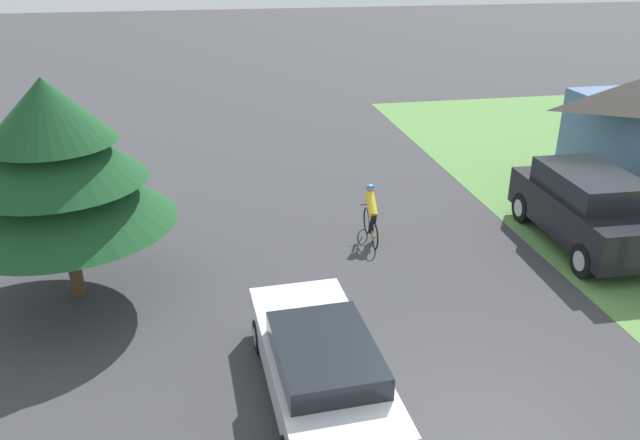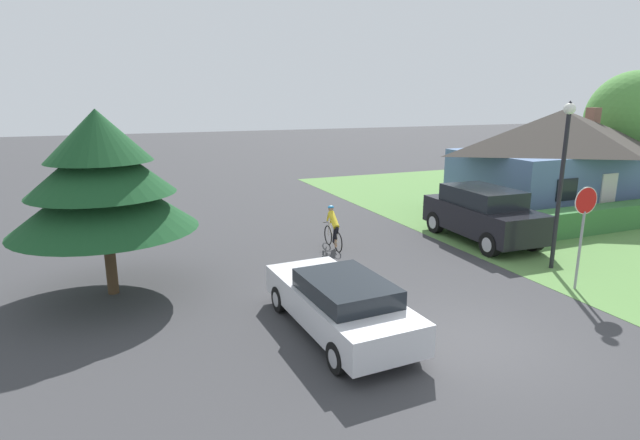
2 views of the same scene
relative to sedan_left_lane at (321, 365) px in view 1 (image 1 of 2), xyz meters
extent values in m
cube|color=silver|center=(0.00, 0.07, -0.08)|extent=(1.98, 4.68, 0.67)
cube|color=black|center=(0.01, -0.29, 0.45)|extent=(1.67, 2.32, 0.39)
cylinder|color=black|center=(-0.86, 1.60, -0.39)|extent=(0.28, 0.64, 0.63)
cylinder|color=#ADADB2|center=(-0.86, 1.60, -0.39)|extent=(0.28, 0.38, 0.36)
cylinder|color=black|center=(0.72, 1.66, -0.39)|extent=(0.28, 0.64, 0.63)
cylinder|color=#ADADB2|center=(0.72, 1.66, -0.39)|extent=(0.28, 0.38, 0.36)
cylinder|color=black|center=(0.86, -1.46, -0.39)|extent=(0.28, 0.64, 0.63)
cylinder|color=#ADADB2|center=(0.86, -1.46, -0.39)|extent=(0.28, 0.38, 0.36)
torus|color=black|center=(2.46, 5.46, -0.37)|extent=(0.07, 0.71, 0.71)
torus|color=black|center=(2.50, 6.41, -0.37)|extent=(0.07, 0.71, 0.71)
cylinder|color=beige|center=(2.47, 5.69, -0.22)|extent=(0.04, 0.17, 0.54)
cylinder|color=beige|center=(2.48, 6.04, -0.17)|extent=(0.06, 0.60, 0.65)
cylinder|color=beige|center=(2.48, 5.98, 0.10)|extent=(0.07, 0.71, 0.12)
cylinder|color=beige|center=(2.46, 5.61, -0.42)|extent=(0.05, 0.32, 0.15)
cylinder|color=beige|center=(2.46, 5.54, -0.16)|extent=(0.04, 0.20, 0.43)
cylinder|color=beige|center=(2.49, 6.37, -0.11)|extent=(0.04, 0.11, 0.51)
cylinder|color=black|center=(2.49, 6.33, 0.14)|extent=(0.44, 0.04, 0.02)
ellipsoid|color=black|center=(2.46, 5.63, 0.07)|extent=(0.09, 0.20, 0.05)
cylinder|color=black|center=(2.47, 5.61, -0.10)|extent=(0.12, 0.24, 0.45)
cylinder|color=black|center=(2.47, 5.77, -0.18)|extent=(0.12, 0.24, 0.60)
cylinder|color=tan|center=(2.47, 5.68, -0.45)|extent=(0.08, 0.08, 0.30)
cylinder|color=tan|center=(2.52, 5.84, -0.55)|extent=(0.17, 0.08, 0.21)
cylinder|color=yellow|center=(2.47, 5.89, 0.32)|extent=(0.25, 0.67, 0.58)
cylinder|color=yellow|center=(2.49, 6.10, 0.32)|extent=(0.08, 0.24, 0.35)
cylinder|color=yellow|center=(2.49, 6.38, 0.32)|extent=(0.08, 0.24, 0.35)
sphere|color=tan|center=(2.49, 6.15, 0.66)|extent=(0.19, 0.19, 0.19)
ellipsoid|color=#267FBF|center=(2.49, 6.15, 0.71)|extent=(0.22, 0.18, 0.12)
cube|color=black|center=(7.82, 4.64, 0.16)|extent=(2.20, 4.78, 1.00)
cube|color=black|center=(7.83, 4.74, 0.96)|extent=(1.89, 2.86, 0.60)
cylinder|color=black|center=(6.97, 6.27, -0.29)|extent=(0.31, 0.84, 0.83)
cylinder|color=#ADADB2|center=(6.97, 6.27, -0.29)|extent=(0.32, 0.49, 0.48)
cylinder|color=black|center=(8.78, 6.21, -0.29)|extent=(0.31, 0.84, 0.83)
cylinder|color=#ADADB2|center=(8.78, 6.21, -0.29)|extent=(0.32, 0.49, 0.48)
cylinder|color=black|center=(6.86, 3.07, -0.29)|extent=(0.31, 0.84, 0.83)
cylinder|color=#ADADB2|center=(6.86, 3.07, -0.29)|extent=(0.32, 0.49, 0.48)
cylinder|color=#4C3823|center=(-4.65, 4.42, 0.18)|extent=(0.28, 0.28, 1.77)
cone|color=#194723|center=(-4.65, 4.42, 1.93)|extent=(4.66, 4.66, 1.71)
cone|color=#194723|center=(-4.65, 4.42, 2.77)|extent=(3.64, 3.64, 1.51)
cone|color=#194723|center=(-4.65, 4.42, 3.49)|extent=(2.61, 2.61, 1.30)
camera|label=1|loc=(-1.63, -8.41, 6.51)|focal=35.00mm
camera|label=2|loc=(-4.32, -9.30, 4.41)|focal=28.00mm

